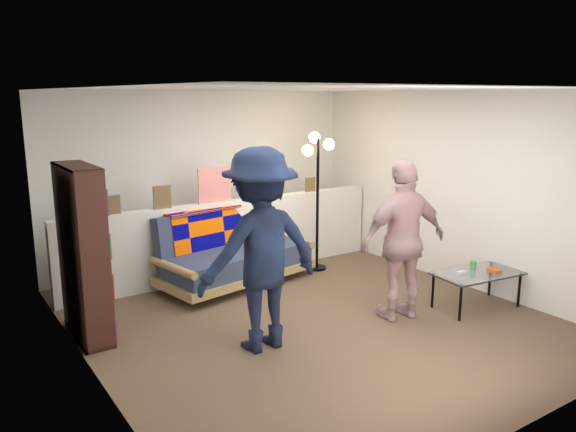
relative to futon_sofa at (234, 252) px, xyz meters
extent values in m
plane|color=brown|center=(0.09, -1.49, -0.39)|extent=(5.00, 5.00, 0.00)
cube|color=silver|center=(0.09, 1.01, 0.81)|extent=(4.50, 0.10, 2.40)
cube|color=silver|center=(-2.16, -1.49, 0.81)|extent=(0.10, 5.00, 2.40)
cube|color=silver|center=(2.34, -1.49, 0.81)|extent=(0.10, 5.00, 2.40)
cube|color=white|center=(0.09, -1.49, 2.01)|extent=(4.50, 5.00, 0.10)
cube|color=silver|center=(0.09, 0.31, 0.11)|extent=(4.45, 0.15, 1.00)
cube|color=brown|center=(-1.41, 0.29, 0.72)|extent=(0.18, 0.02, 0.22)
cube|color=brown|center=(-0.81, 0.29, 0.75)|extent=(0.22, 0.02, 0.28)
cube|color=white|center=(-0.11, 0.29, 0.83)|extent=(0.45, 0.02, 0.45)
cube|color=brown|center=(0.59, 0.29, 0.74)|extent=(0.20, 0.02, 0.26)
cube|color=brown|center=(1.39, 0.29, 0.71)|extent=(0.16, 0.02, 0.20)
cube|color=#A78A51|center=(-0.01, -0.07, -0.24)|extent=(2.09, 1.22, 0.10)
cube|color=#2F3A56|center=(0.00, -0.12, -0.06)|extent=(1.96, 1.05, 0.25)
cube|color=#2F3A56|center=(-0.07, 0.26, 0.25)|extent=(1.88, 0.57, 0.59)
cylinder|color=#A78A51|center=(-0.92, -0.23, 0.02)|extent=(0.25, 0.88, 0.09)
cylinder|color=#A78A51|center=(0.91, 0.10, 0.02)|extent=(0.25, 0.88, 0.09)
cube|color=#05077D|center=(-0.05, 0.18, 0.25)|extent=(1.50, 0.37, 0.54)
cube|color=#05077D|center=(-0.08, 0.31, 0.54)|extent=(1.52, 0.52, 0.03)
sphere|color=orange|center=(0.46, -0.04, 0.22)|extent=(0.31, 0.31, 0.31)
cube|color=black|center=(-2.12, -0.64, 0.46)|extent=(0.02, 0.85, 1.71)
cube|color=black|center=(-1.99, -1.06, 0.46)|extent=(0.28, 0.02, 1.71)
cube|color=black|center=(-1.99, -0.23, 0.46)|extent=(0.28, 0.02, 1.71)
cube|color=black|center=(-1.99, -0.64, 1.30)|extent=(0.28, 0.85, 0.02)
cube|color=black|center=(-1.99, -0.64, -0.37)|extent=(0.28, 0.85, 0.04)
cube|color=black|center=(-1.99, -0.64, 0.06)|extent=(0.28, 0.82, 0.02)
cube|color=black|center=(-1.99, -0.64, 0.46)|extent=(0.28, 0.82, 0.02)
cube|color=black|center=(-1.99, -0.64, 0.86)|extent=(0.28, 0.82, 0.02)
cube|color=red|center=(-1.97, -0.64, -0.20)|extent=(0.21, 0.80, 0.28)
cube|color=#2647A5|center=(-1.97, -0.64, 0.21)|extent=(0.21, 0.80, 0.27)
cube|color=gold|center=(-1.97, -0.64, 0.61)|extent=(0.21, 0.80, 0.28)
cube|color=#2E7F4C|center=(-1.97, -0.64, 1.01)|extent=(0.21, 0.80, 0.27)
cylinder|color=black|center=(1.38, -2.43, -0.20)|extent=(0.03, 0.03, 0.39)
cylinder|color=black|center=(2.25, -2.53, -0.20)|extent=(0.03, 0.03, 0.39)
cylinder|color=black|center=(1.43, -2.01, -0.20)|extent=(0.03, 0.03, 0.39)
cylinder|color=black|center=(2.30, -2.11, -0.20)|extent=(0.03, 0.03, 0.39)
cube|color=silver|center=(1.84, -2.27, 0.01)|extent=(1.03, 0.65, 0.02)
cube|color=silver|center=(1.65, -2.20, 0.03)|extent=(0.12, 0.06, 0.03)
cube|color=#CA5F23|center=(2.01, -2.37, 0.04)|extent=(0.11, 0.15, 0.04)
cylinder|color=#44A557|center=(1.90, -2.16, 0.06)|extent=(0.08, 0.08, 0.10)
cylinder|color=black|center=(1.21, -0.13, -0.38)|extent=(0.27, 0.27, 0.03)
cylinder|color=black|center=(1.21, -0.13, 0.50)|extent=(0.04, 0.04, 1.79)
sphere|color=#FFC672|center=(1.08, -0.07, 1.24)|extent=(0.15, 0.15, 0.15)
sphere|color=#FFC672|center=(1.35, -0.18, 1.31)|extent=(0.15, 0.15, 0.15)
sphere|color=#FFC672|center=(1.24, -0.01, 1.40)|extent=(0.15, 0.15, 0.15)
imported|color=black|center=(-0.68, -1.78, 0.56)|extent=(1.23, 0.72, 1.90)
imported|color=pink|center=(0.93, -2.01, 0.46)|extent=(1.06, 0.58, 1.71)
camera|label=1|loc=(-3.23, -6.06, 1.95)|focal=35.00mm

